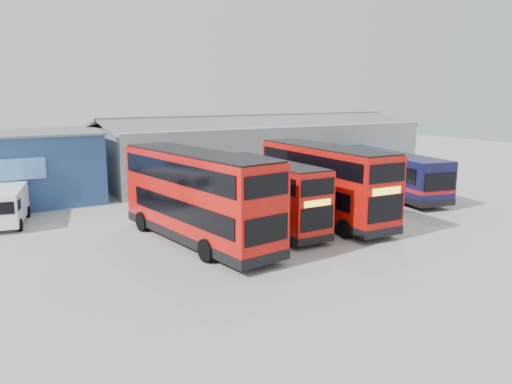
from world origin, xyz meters
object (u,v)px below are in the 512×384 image
Objects in this scene: office_block at (8,168)px; double_decker_left at (197,198)px; double_decker_right at (324,184)px; maintenance_shed at (258,149)px; panel_van at (5,205)px; double_decker_centre at (269,195)px; single_decker_blue at (386,174)px.

double_decker_left is (7.78, -15.84, -0.15)m from office_block.
double_decker_left is 8.72m from double_decker_right.
maintenance_shed reaches higher than office_block.
double_decker_right is at bearing -43.02° from office_block.
panel_van is (-17.26, 8.78, -1.09)m from double_decker_right.
panel_van is at bearing -159.29° from maintenance_shed.
double_decker_centre is at bearing -19.99° from panel_van.
maintenance_shed reaches higher than double_decker_right.
double_decker_left is 18.43m from single_decker_blue.
single_decker_blue is 2.33× the size of panel_van.
double_decker_centre is 1.76× the size of panel_van.
double_decker_left is at bearing -34.29° from panel_van.
double_decker_left is 12.64m from panel_van.
double_decker_centre is at bearing -50.50° from office_block.
maintenance_shed is at bearing -136.37° from double_decker_left.
single_decker_blue is 26.88m from panel_van.
maintenance_shed is 24.39m from panel_van.
double_decker_right is (-5.52, -17.39, -0.27)m from maintenance_shed.
office_block is 22.54m from double_decker_right.
double_decker_left is at bearing -63.85° from office_block.
office_block is at bearing -71.65° from double_decker_left.
double_decker_left reaches higher than panel_van.
double_decker_centre is at bearing 179.73° from double_decker_right.
double_decker_left is at bearing 24.49° from single_decker_blue.
maintenance_shed is (22.00, 2.01, 0.02)m from office_block.
maintenance_shed is at bearing 33.61° from panel_van.
office_block is 1.04× the size of double_decker_left.
single_decker_blue is (17.88, 4.38, -0.77)m from double_decker_left.
double_decker_left is 2.18× the size of panel_van.
panel_van is (-22.78, -8.61, -1.36)m from maintenance_shed.
double_decker_centre is 15.89m from panel_van.
double_decker_left reaches higher than single_decker_blue.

